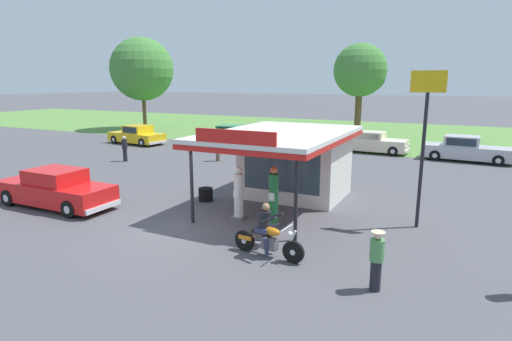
{
  "coord_description": "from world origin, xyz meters",
  "views": [
    {
      "loc": [
        8.23,
        -10.85,
        4.92
      ],
      "look_at": [
        0.91,
        3.85,
        1.4
      ],
      "focal_mm": 29.19,
      "sensor_mm": 36.0,
      "label": 1
    }
  ],
  "objects_px": {
    "bystander_chatting_near_pumps": "(125,148)",
    "parked_car_back_row_far_right": "(284,146)",
    "bystander_strolling_foreground": "(218,147)",
    "spare_tire_stack": "(206,194)",
    "bystander_standing_back_lot": "(377,259)",
    "parked_car_back_row_left": "(137,135)",
    "parked_car_back_row_centre_right": "(466,150)",
    "parked_car_second_row_spare": "(235,136)",
    "parked_car_back_row_centre_left": "(372,143)",
    "gas_pump_nearside": "(239,195)",
    "featured_classic_sedan": "(55,189)",
    "roadside_pole_sign": "(425,124)",
    "gas_pump_offside": "(274,198)",
    "motorcycle_with_rider": "(267,235)"
  },
  "relations": [
    {
      "from": "bystander_chatting_near_pumps",
      "to": "parked_car_back_row_far_right",
      "type": "bearing_deg",
      "value": 36.7
    },
    {
      "from": "bystander_strolling_foreground",
      "to": "spare_tire_stack",
      "type": "distance_m",
      "value": 8.93
    },
    {
      "from": "bystander_standing_back_lot",
      "to": "spare_tire_stack",
      "type": "distance_m",
      "value": 9.2
    },
    {
      "from": "parked_car_back_row_left",
      "to": "parked_car_back_row_centre_right",
      "type": "bearing_deg",
      "value": 8.51
    },
    {
      "from": "parked_car_back_row_far_right",
      "to": "parked_car_back_row_centre_right",
      "type": "xyz_separation_m",
      "value": [
        10.91,
        3.52,
        -0.01
      ]
    },
    {
      "from": "parked_car_second_row_spare",
      "to": "bystander_chatting_near_pumps",
      "type": "bearing_deg",
      "value": -105.1
    },
    {
      "from": "parked_car_back_row_centre_left",
      "to": "gas_pump_nearside",
      "type": "bearing_deg",
      "value": -94.8
    },
    {
      "from": "parked_car_back_row_far_right",
      "to": "bystander_standing_back_lot",
      "type": "height_order",
      "value": "parked_car_back_row_far_right"
    },
    {
      "from": "parked_car_back_row_centre_left",
      "to": "featured_classic_sedan",
      "type": "bearing_deg",
      "value": -114.95
    },
    {
      "from": "featured_classic_sedan",
      "to": "bystander_chatting_near_pumps",
      "type": "bearing_deg",
      "value": 117.44
    },
    {
      "from": "parked_car_back_row_centre_right",
      "to": "bystander_chatting_near_pumps",
      "type": "bearing_deg",
      "value": -153.21
    },
    {
      "from": "roadside_pole_sign",
      "to": "spare_tire_stack",
      "type": "relative_size",
      "value": 8.79
    },
    {
      "from": "gas_pump_offside",
      "to": "parked_car_second_row_spare",
      "type": "distance_m",
      "value": 19.35
    },
    {
      "from": "featured_classic_sedan",
      "to": "parked_car_back_row_centre_left",
      "type": "distance_m",
      "value": 20.83
    },
    {
      "from": "parked_car_back_row_centre_left",
      "to": "parked_car_second_row_spare",
      "type": "bearing_deg",
      "value": -175.7
    },
    {
      "from": "motorcycle_with_rider",
      "to": "parked_car_second_row_spare",
      "type": "distance_m",
      "value": 22.06
    },
    {
      "from": "parked_car_back_row_centre_right",
      "to": "spare_tire_stack",
      "type": "xyz_separation_m",
      "value": [
        -9.76,
        -14.87,
        -0.43
      ]
    },
    {
      "from": "parked_car_back_row_centre_right",
      "to": "bystander_standing_back_lot",
      "type": "bearing_deg",
      "value": -95.45
    },
    {
      "from": "bystander_chatting_near_pumps",
      "to": "gas_pump_offside",
      "type": "bearing_deg",
      "value": -26.73
    },
    {
      "from": "gas_pump_offside",
      "to": "bystander_standing_back_lot",
      "type": "distance_m",
      "value": 5.25
    },
    {
      "from": "motorcycle_with_rider",
      "to": "parked_car_second_row_spare",
      "type": "height_order",
      "value": "motorcycle_with_rider"
    },
    {
      "from": "roadside_pole_sign",
      "to": "parked_car_back_row_left",
      "type": "bearing_deg",
      "value": 154.14
    },
    {
      "from": "roadside_pole_sign",
      "to": "parked_car_second_row_spare",
      "type": "bearing_deg",
      "value": 136.76
    },
    {
      "from": "parked_car_back_row_centre_right",
      "to": "parked_car_back_row_left",
      "type": "distance_m",
      "value": 24.0
    },
    {
      "from": "gas_pump_offside",
      "to": "parked_car_back_row_centre_right",
      "type": "height_order",
      "value": "gas_pump_offside"
    },
    {
      "from": "bystander_chatting_near_pumps",
      "to": "featured_classic_sedan",
      "type": "bearing_deg",
      "value": -62.56
    },
    {
      "from": "gas_pump_offside",
      "to": "parked_car_back_row_left",
      "type": "height_order",
      "value": "gas_pump_offside"
    },
    {
      "from": "bystander_standing_back_lot",
      "to": "spare_tire_stack",
      "type": "relative_size",
      "value": 2.52
    },
    {
      "from": "bystander_standing_back_lot",
      "to": "bystander_strolling_foreground",
      "type": "bearing_deg",
      "value": 134.02
    },
    {
      "from": "gas_pump_nearside",
      "to": "motorcycle_with_rider",
      "type": "height_order",
      "value": "gas_pump_nearside"
    },
    {
      "from": "gas_pump_nearside",
      "to": "bystander_standing_back_lot",
      "type": "relative_size",
      "value": 1.29
    },
    {
      "from": "bystander_strolling_foreground",
      "to": "bystander_standing_back_lot",
      "type": "height_order",
      "value": "bystander_strolling_foreground"
    },
    {
      "from": "parked_car_back_row_far_right",
      "to": "bystander_strolling_foreground",
      "type": "height_order",
      "value": "bystander_strolling_foreground"
    },
    {
      "from": "parked_car_back_row_centre_right",
      "to": "bystander_strolling_foreground",
      "type": "relative_size",
      "value": 3.3
    },
    {
      "from": "parked_car_second_row_spare",
      "to": "roadside_pole_sign",
      "type": "bearing_deg",
      "value": -43.24
    },
    {
      "from": "featured_classic_sedan",
      "to": "roadside_pole_sign",
      "type": "relative_size",
      "value": 1.02
    },
    {
      "from": "gas_pump_offside",
      "to": "parked_car_back_row_centre_left",
      "type": "relative_size",
      "value": 0.42
    },
    {
      "from": "gas_pump_offside",
      "to": "featured_classic_sedan",
      "type": "distance_m",
      "value": 8.95
    },
    {
      "from": "parked_car_back_row_centre_right",
      "to": "bystander_strolling_foreground",
      "type": "height_order",
      "value": "bystander_strolling_foreground"
    },
    {
      "from": "bystander_chatting_near_pumps",
      "to": "roadside_pole_sign",
      "type": "xyz_separation_m",
      "value": [
        17.72,
        -4.68,
        2.72
      ]
    },
    {
      "from": "featured_classic_sedan",
      "to": "bystander_strolling_foreground",
      "type": "relative_size",
      "value": 3.24
    },
    {
      "from": "gas_pump_nearside",
      "to": "featured_classic_sedan",
      "type": "distance_m",
      "value": 7.6
    },
    {
      "from": "gas_pump_offside",
      "to": "bystander_strolling_foreground",
      "type": "height_order",
      "value": "gas_pump_offside"
    },
    {
      "from": "gas_pump_nearside",
      "to": "spare_tire_stack",
      "type": "bearing_deg",
      "value": 148.78
    },
    {
      "from": "featured_classic_sedan",
      "to": "parked_car_back_row_far_right",
      "type": "distance_m",
      "value": 15.18
    },
    {
      "from": "gas_pump_nearside",
      "to": "spare_tire_stack",
      "type": "distance_m",
      "value": 2.85
    },
    {
      "from": "motorcycle_with_rider",
      "to": "bystander_chatting_near_pumps",
      "type": "height_order",
      "value": "bystander_chatting_near_pumps"
    },
    {
      "from": "gas_pump_nearside",
      "to": "parked_car_back_row_centre_left",
      "type": "relative_size",
      "value": 0.39
    },
    {
      "from": "bystander_standing_back_lot",
      "to": "roadside_pole_sign",
      "type": "bearing_deg",
      "value": 85.35
    },
    {
      "from": "gas_pump_nearside",
      "to": "parked_car_back_row_far_right",
      "type": "height_order",
      "value": "gas_pump_nearside"
    }
  ]
}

